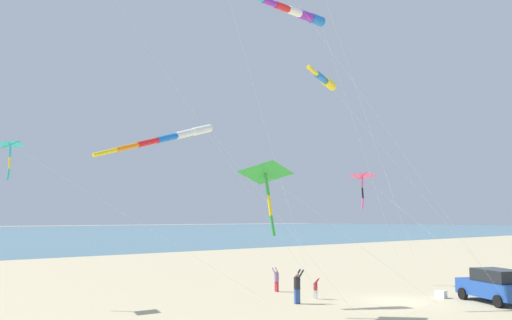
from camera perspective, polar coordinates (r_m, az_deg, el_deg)
The scene contains 12 objects.
ground_plane at distance 31.84m, azimuth 15.23°, elevation -14.37°, with size 600.00×600.00×0.00m, color #C6B58C.
parked_car at distance 32.86m, azimuth 24.13°, elevation -12.11°, with size 4.68×3.54×1.85m.
cooler_box at distance 33.82m, azimuth 19.12°, elevation -13.39°, with size 0.62×0.42×0.42m.
person_child_green_jacket at distance 29.96m, azimuth 4.42°, elevation -13.15°, with size 0.50×0.61×1.84m.
person_child_grey_jacket at distance 31.79m, azimuth 6.38°, elevation -13.38°, with size 0.42×0.38×1.19m.
person_bystander_far at distance 34.63m, azimuth 2.20°, elevation -12.52°, with size 0.45×0.35×1.51m.
kite_delta_yellow_midlevel at distance 38.98m, azimuth 11.30°, elevation -1.68°, with size 9.94×2.75×7.97m.
kite_windsock_teal_far_right at distance 28.52m, azimuth 7.37°, elevation 8.40°, with size 5.00×13.00×12.05m.
kite_windsock_small_distant at distance 23.98m, azimuth -8.81°, elevation 2.47°, with size 2.66×13.43×9.08m.
kite_delta_magenta_far_left at distance 26.12m, azimuth 1.01°, elevation -1.47°, with size 4.31×10.85×7.42m.
kite_windsock_long_streamer_left at distance 30.99m, azimuth 4.49°, elevation 15.37°, with size 3.23×10.00×16.39m.
kite_delta_orange_high_right at distance 31.30m, azimuth -24.69°, elevation 1.46°, with size 7.23×13.18×8.81m.
Camera 1 is at (-17.67, 26.08, 4.66)m, focal length 37.49 mm.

